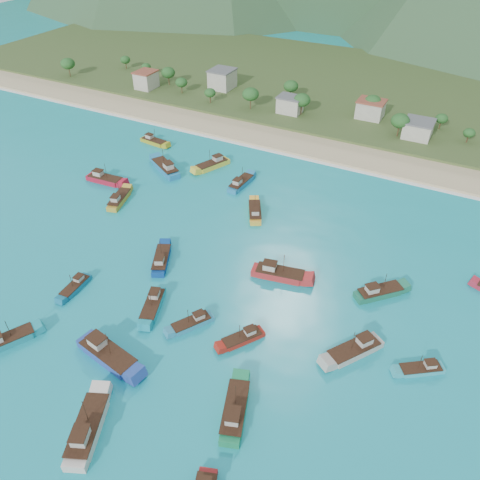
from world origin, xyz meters
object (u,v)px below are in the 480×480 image
at_px(boat_7, 8,341).
at_px(boat_3, 88,429).
at_px(boat_22, 212,165).
at_px(boat_16, 235,411).
at_px(boat_17, 161,260).
at_px(boat_19, 255,212).
at_px(boat_30, 192,323).
at_px(boat_6, 241,184).
at_px(boat_21, 105,180).
at_px(boat_12, 166,168).
at_px(boat_2, 354,350).
at_px(boat_1, 379,293).
at_px(boat_26, 154,142).
at_px(boat_5, 279,274).
at_px(boat_0, 421,370).
at_px(boat_23, 119,200).
at_px(boat_8, 243,339).
at_px(boat_4, 153,306).
at_px(boat_14, 108,355).
at_px(boat_15, 76,287).

bearing_deg(boat_7, boat_3, 13.24).
bearing_deg(boat_22, boat_16, 146.05).
relative_size(boat_17, boat_19, 1.03).
distance_m(boat_3, boat_30, 27.36).
bearing_deg(boat_17, boat_16, -64.75).
xyz_separation_m(boat_6, boat_19, (10.23, -11.58, -0.02)).
distance_m(boat_16, boat_21, 85.56).
bearing_deg(boat_19, boat_7, -138.64).
height_order(boat_7, boat_19, boat_19).
distance_m(boat_12, boat_16, 85.63).
bearing_deg(boat_7, boat_2, 53.74).
relative_size(boat_1, boat_26, 0.96).
bearing_deg(boat_1, boat_5, -123.02).
relative_size(boat_0, boat_1, 0.83).
xyz_separation_m(boat_17, boat_26, (-38.62, 50.59, -0.06)).
xyz_separation_m(boat_16, boat_21, (-69.74, 49.57, -0.03)).
height_order(boat_1, boat_5, boat_5).
height_order(boat_2, boat_6, boat_2).
height_order(boat_2, boat_22, boat_2).
xyz_separation_m(boat_2, boat_23, (-72.98, 21.34, -0.11)).
height_order(boat_1, boat_16, boat_16).
distance_m(boat_2, boat_8, 21.14).
height_order(boat_7, boat_16, boat_16).
distance_m(boat_16, boat_26, 105.75).
xyz_separation_m(boat_2, boat_7, (-59.57, -28.20, -0.13)).
distance_m(boat_4, boat_22, 61.41).
bearing_deg(boat_3, boat_1, 34.35).
height_order(boat_1, boat_26, boat_1).
relative_size(boat_7, boat_21, 0.90).
bearing_deg(boat_14, boat_15, -111.39).
bearing_deg(boat_16, boat_6, 97.96).
distance_m(boat_3, boat_8, 31.37).
xyz_separation_m(boat_5, boat_8, (1.20, -20.06, -0.36)).
relative_size(boat_16, boat_30, 1.38).
distance_m(boat_12, boat_26, 20.15).
bearing_deg(boat_14, boat_3, 37.93).
height_order(boat_5, boat_22, boat_5).
relative_size(boat_23, boat_30, 1.23).
height_order(boat_4, boat_30, boat_4).
relative_size(boat_0, boat_5, 0.66).
bearing_deg(boat_19, boat_17, -139.09).
xyz_separation_m(boat_7, boat_16, (45.66, 6.67, 0.16)).
distance_m(boat_12, boat_21, 18.30).
relative_size(boat_7, boat_19, 1.00).
bearing_deg(boat_19, boat_4, -123.38).
bearing_deg(boat_8, boat_12, -9.11).
bearing_deg(boat_3, boat_15, 112.86).
relative_size(boat_0, boat_16, 0.67).
xyz_separation_m(boat_2, boat_30, (-30.73, -8.10, -0.28)).
relative_size(boat_1, boat_8, 1.14).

